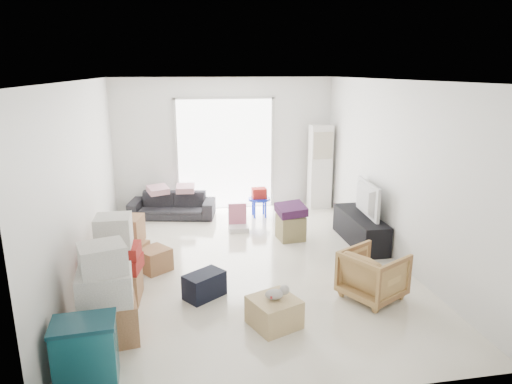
{
  "coord_description": "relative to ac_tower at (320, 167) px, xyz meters",
  "views": [
    {
      "loc": [
        -1.0,
        -6.31,
        2.83
      ],
      "look_at": [
        0.15,
        0.2,
        1.06
      ],
      "focal_mm": 32.0,
      "sensor_mm": 36.0,
      "label": 1
    }
  ],
  "objects": [
    {
      "name": "box_stack_a",
      "position": [
        -3.75,
        -4.39,
        -0.38
      ],
      "size": [
        0.68,
        0.59,
        1.11
      ],
      "rotation": [
        0.0,
        0.0,
        0.18
      ],
      "color": "#AD794E",
      "rests_on": "room_shell"
    },
    {
      "name": "blanket",
      "position": [
        -1.07,
        -1.75,
        -0.38
      ],
      "size": [
        0.5,
        0.5,
        0.14
      ],
      "primitive_type": "cube",
      "rotation": [
        0.0,
        0.0,
        0.07
      ],
      "color": "#431B43",
      "rests_on": "ottoman"
    },
    {
      "name": "ottoman",
      "position": [
        -1.07,
        -1.75,
        -0.66
      ],
      "size": [
        0.47,
        0.47,
        0.42
      ],
      "primitive_type": "cube",
      "rotation": [
        0.0,
        0.0,
        0.1
      ],
      "color": "#998659",
      "rests_on": "room_shell"
    },
    {
      "name": "loose_box",
      "position": [
        -3.33,
        -2.65,
        -0.71
      ],
      "size": [
        0.56,
        0.56,
        0.33
      ],
      "primitive_type": "cube",
      "rotation": [
        0.0,
        0.0,
        0.64
      ],
      "color": "#AD794E",
      "rests_on": "room_shell"
    },
    {
      "name": "room_shell",
      "position": [
        -1.95,
        -2.65,
        0.48
      ],
      "size": [
        4.98,
        6.48,
        3.18
      ],
      "color": "white",
      "rests_on": "ground"
    },
    {
      "name": "sliding_door",
      "position": [
        -1.95,
        0.33,
        0.37
      ],
      "size": [
        2.1,
        0.04,
        2.33
      ],
      "color": "white",
      "rests_on": "room_shell"
    },
    {
      "name": "pillow_left",
      "position": [
        -3.33,
        -0.16,
        -0.16
      ],
      "size": [
        0.49,
        0.44,
        0.13
      ],
      "primitive_type": "cube",
      "rotation": [
        0.0,
        0.0,
        0.38
      ],
      "color": "#DA9FA6",
      "rests_on": "sofa"
    },
    {
      "name": "toy_walker",
      "position": [
        -1.9,
        -1.14,
        -0.74
      ],
      "size": [
        0.37,
        0.32,
        0.48
      ],
      "rotation": [
        0.0,
        0.0,
        -0.03
      ],
      "color": "silver",
      "rests_on": "room_shell"
    },
    {
      "name": "storage_bins",
      "position": [
        -3.85,
        -5.09,
        -0.55
      ],
      "size": [
        0.59,
        0.43,
        0.65
      ],
      "rotation": [
        0.0,
        0.0,
        0.07
      ],
      "color": "#124D57",
      "rests_on": "room_shell"
    },
    {
      "name": "duffel_bag",
      "position": [
        -2.67,
        -3.59,
        -0.71
      ],
      "size": [
        0.59,
        0.55,
        0.33
      ],
      "primitive_type": "cube",
      "rotation": [
        0.0,
        0.0,
        0.63
      ],
      "color": "black",
      "rests_on": "room_shell"
    },
    {
      "name": "kids_table",
      "position": [
        -1.37,
        -0.41,
        -0.47
      ],
      "size": [
        0.44,
        0.44,
        0.58
      ],
      "rotation": [
        0.0,
        0.0,
        -0.28
      ],
      "color": "#0D24C8",
      "rests_on": "room_shell"
    },
    {
      "name": "television",
      "position": [
        0.05,
        -2.12,
        -0.32
      ],
      "size": [
        0.63,
        1.01,
        0.13
      ],
      "primitive_type": "imported",
      "rotation": [
        0.0,
        0.0,
        1.51
      ],
      "color": "black",
      "rests_on": "tv_console"
    },
    {
      "name": "pillow_right",
      "position": [
        -2.8,
        -0.13,
        -0.17
      ],
      "size": [
        0.34,
        0.28,
        0.11
      ],
      "primitive_type": "cube",
      "rotation": [
        0.0,
        0.0,
        -0.11
      ],
      "color": "#DA9FA6",
      "rests_on": "sofa"
    },
    {
      "name": "ac_tower",
      "position": [
        0.0,
        0.0,
        0.0
      ],
      "size": [
        0.45,
        0.3,
        1.75
      ],
      "primitive_type": "cube",
      "color": "white",
      "rests_on": "room_shell"
    },
    {
      "name": "box_stack_b",
      "position": [
        -3.75,
        -3.48,
        -0.39
      ],
      "size": [
        0.66,
        0.58,
        1.12
      ],
      "rotation": [
        0.0,
        0.0,
        -0.08
      ],
      "color": "#AD794E",
      "rests_on": "room_shell"
    },
    {
      "name": "box_stack_c",
      "position": [
        -3.72,
        -2.45,
        -0.5
      ],
      "size": [
        0.65,
        0.61,
        0.78
      ],
      "rotation": [
        0.0,
        0.0,
        -0.3
      ],
      "color": "#AD794E",
      "rests_on": "room_shell"
    },
    {
      "name": "armchair",
      "position": [
        -0.55,
        -3.98,
        -0.52
      ],
      "size": [
        0.89,
        0.91,
        0.7
      ],
      "primitive_type": "imported",
      "rotation": [
        0.0,
        0.0,
        2.08
      ],
      "color": "tan",
      "rests_on": "room_shell"
    },
    {
      "name": "wood_crate",
      "position": [
        -1.93,
        -4.41,
        -0.71
      ],
      "size": [
        0.65,
        0.65,
        0.33
      ],
      "primitive_type": "cube",
      "rotation": [
        0.0,
        0.0,
        0.39
      ],
      "color": "tan",
      "rests_on": "room_shell"
    },
    {
      "name": "sofa",
      "position": [
        -3.07,
        -0.15,
        -0.55
      ],
      "size": [
        1.72,
        0.8,
        0.65
      ],
      "primitive_type": "imported",
      "rotation": [
        0.0,
        0.0,
        -0.2
      ],
      "color": "#28292E",
      "rests_on": "room_shell"
    },
    {
      "name": "tv_console",
      "position": [
        0.05,
        -2.12,
        -0.63
      ],
      "size": [
        0.44,
        1.47,
        0.49
      ],
      "primitive_type": "cube",
      "color": "black",
      "rests_on": "room_shell"
    },
    {
      "name": "plush_bunny",
      "position": [
        -1.9,
        -4.4,
        -0.48
      ],
      "size": [
        0.29,
        0.16,
        0.14
      ],
      "rotation": [
        0.0,
        0.0,
        0.25
      ],
      "color": "#B2ADA8",
      "rests_on": "wood_crate"
    }
  ]
}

